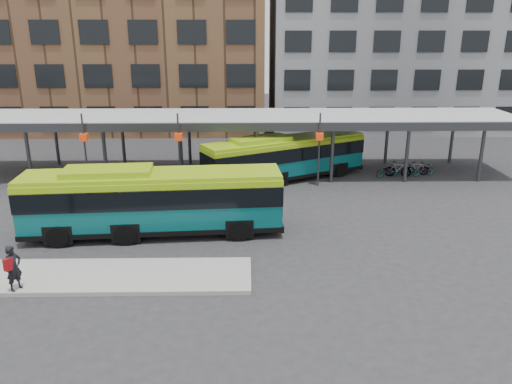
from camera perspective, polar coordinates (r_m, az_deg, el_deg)
name	(u,v)px	position (r m, az deg, el deg)	size (l,w,h in m)	color
ground	(219,247)	(23.76, -4.28, -6.31)	(120.00, 120.00, 0.00)	#28282B
boarding_island	(82,276)	(22.08, -19.31, -9.08)	(14.00, 3.00, 0.18)	gray
canopy	(227,119)	(35.00, -3.39, 8.35)	(40.00, 6.53, 4.80)	#999B9E
building_brick	(134,17)	(54.82, -13.75, 18.83)	(26.00, 14.00, 22.00)	brown
building_grey	(389,28)	(55.57, 14.96, 17.69)	(24.00, 14.00, 20.00)	slate
bus_front	(152,200)	(25.11, -11.77, -0.87)	(12.74, 3.61, 3.47)	#074B4E
bus_rear	(285,157)	(33.74, 3.32, 4.06)	(11.29, 7.51, 3.16)	#074B4E
pedestrian	(13,268)	(21.42, -25.99, -7.79)	(0.71, 0.79, 1.83)	black
bike_rack	(405,170)	(36.50, 16.67, 2.48)	(4.35, 1.28, 1.07)	slate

